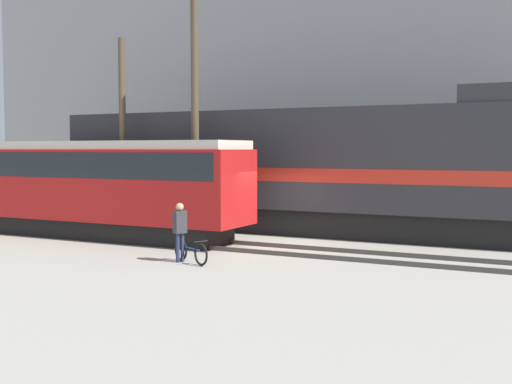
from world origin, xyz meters
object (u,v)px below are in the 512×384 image
object	(u,v)px
freight_locomotive	(289,169)
bicycle	(191,252)
streetcar	(92,182)
utility_pole_center	(195,116)
utility_pole_left	(123,134)
person	(180,226)

from	to	relation	value
freight_locomotive	bicycle	size ratio (longest dim) A/B	12.50
streetcar	utility_pole_center	distance (m)	4.54
utility_pole_left	utility_pole_center	size ratio (longest dim) A/B	0.86
freight_locomotive	streetcar	bearing A→B (deg)	-142.00
person	freight_locomotive	bearing A→B (deg)	89.65
streetcar	bicycle	bearing A→B (deg)	-25.87
person	utility_pole_left	bearing A→B (deg)	139.65
person	utility_pole_center	xyz separation A→B (m)	(-2.81, 5.31, 3.44)
person	utility_pole_center	size ratio (longest dim) A/B	0.19
streetcar	utility_pole_left	bearing A→B (deg)	99.70
bicycle	person	xyz separation A→B (m)	(-0.37, 0.02, 0.72)
utility_pole_center	person	bearing A→B (deg)	-62.06
bicycle	utility_pole_center	world-z (taller)	utility_pole_center
utility_pole_left	utility_pole_center	world-z (taller)	utility_pole_center
freight_locomotive	streetcar	world-z (taller)	freight_locomotive
freight_locomotive	utility_pole_center	xyz separation A→B (m)	(-2.86, -2.30, 1.99)
bicycle	utility_pole_left	world-z (taller)	utility_pole_left
bicycle	utility_pole_center	bearing A→B (deg)	120.90
utility_pole_left	utility_pole_center	distance (m)	3.49
streetcar	utility_pole_center	size ratio (longest dim) A/B	1.38
freight_locomotive	streetcar	xyz separation A→B (m)	(-5.90, -4.61, -0.47)
streetcar	bicycle	world-z (taller)	streetcar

